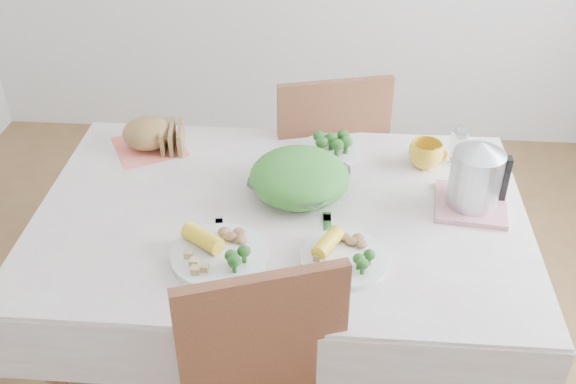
# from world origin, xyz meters

# --- Properties ---
(floor) EXTENTS (3.60, 3.60, 0.00)m
(floor) POSITION_xyz_m (0.00, 0.00, 0.00)
(floor) COLOR brown
(floor) RESTS_ON ground
(dining_table) EXTENTS (1.40, 0.90, 0.75)m
(dining_table) POSITION_xyz_m (0.00, 0.00, 0.38)
(dining_table) COLOR brown
(dining_table) RESTS_ON floor
(tablecloth) EXTENTS (1.50, 1.00, 0.01)m
(tablecloth) POSITION_xyz_m (0.00, 0.00, 0.76)
(tablecloth) COLOR beige
(tablecloth) RESTS_ON dining_table
(chair_far) EXTENTS (0.54, 0.54, 0.97)m
(chair_far) POSITION_xyz_m (0.10, 0.68, 0.47)
(chair_far) COLOR brown
(chair_far) RESTS_ON floor
(salad_bowl) EXTENTS (0.39, 0.39, 0.07)m
(salad_bowl) POSITION_xyz_m (0.05, 0.09, 0.80)
(salad_bowl) COLOR white
(salad_bowl) RESTS_ON tablecloth
(dinner_plate_left) EXTENTS (0.38, 0.38, 0.02)m
(dinner_plate_left) POSITION_xyz_m (-0.15, -0.24, 0.77)
(dinner_plate_left) COLOR white
(dinner_plate_left) RESTS_ON tablecloth
(dinner_plate_right) EXTENTS (0.35, 0.35, 0.02)m
(dinner_plate_right) POSITION_xyz_m (0.20, -0.22, 0.77)
(dinner_plate_right) COLOR white
(dinner_plate_right) RESTS_ON tablecloth
(broccoli_plate) EXTENTS (0.24, 0.24, 0.02)m
(broccoli_plate) POSITION_xyz_m (0.14, 0.34, 0.77)
(broccoli_plate) COLOR beige
(broccoli_plate) RESTS_ON tablecloth
(napkin) EXTENTS (0.31, 0.31, 0.00)m
(napkin) POSITION_xyz_m (-0.50, 0.34, 0.76)
(napkin) COLOR #F8745E
(napkin) RESTS_ON tablecloth
(bread_loaf) EXTENTS (0.19, 0.19, 0.10)m
(bread_loaf) POSITION_xyz_m (-0.50, 0.34, 0.82)
(bread_loaf) COLOR brown
(bread_loaf) RESTS_ON napkin
(yellow_mug) EXTENTS (0.14, 0.14, 0.09)m
(yellow_mug) POSITION_xyz_m (0.46, 0.29, 0.81)
(yellow_mug) COLOR gold
(yellow_mug) RESTS_ON tablecloth
(glass_tumbler) EXTENTS (0.08, 0.08, 0.12)m
(glass_tumbler) POSITION_xyz_m (0.57, 0.34, 0.83)
(glass_tumbler) COLOR white
(glass_tumbler) RESTS_ON tablecloth
(pink_tray) EXTENTS (0.24, 0.24, 0.02)m
(pink_tray) POSITION_xyz_m (0.58, 0.07, 0.77)
(pink_tray) COLOR #CB7C82
(pink_tray) RESTS_ON tablecloth
(electric_kettle) EXTENTS (0.17, 0.17, 0.22)m
(electric_kettle) POSITION_xyz_m (0.58, 0.07, 0.88)
(electric_kettle) COLOR #B2B5BA
(electric_kettle) RESTS_ON pink_tray
(fork_left) EXTENTS (0.06, 0.20, 0.00)m
(fork_left) POSITION_xyz_m (-0.17, -0.16, 0.76)
(fork_left) COLOR silver
(fork_left) RESTS_ON tablecloth
(fork_right) EXTENTS (0.03, 0.21, 0.00)m
(fork_right) POSITION_xyz_m (0.15, -0.12, 0.76)
(fork_right) COLOR silver
(fork_right) RESTS_ON tablecloth
(knife) EXTENTS (0.20, 0.05, 0.00)m
(knife) POSITION_xyz_m (-0.03, -0.33, 0.76)
(knife) COLOR silver
(knife) RESTS_ON tablecloth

